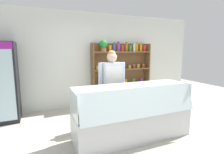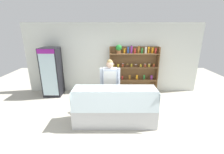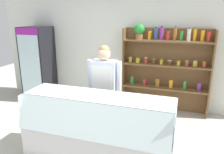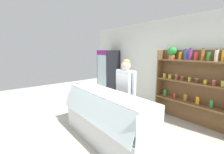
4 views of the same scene
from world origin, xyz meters
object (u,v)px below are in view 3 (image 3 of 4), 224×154
(shelving_unit, at_px, (164,64))
(drinks_fridge, at_px, (38,64))
(shop_clerk, at_px, (104,84))
(deli_display_case, at_px, (97,140))

(shelving_unit, bearing_deg, drinks_fridge, -175.93)
(shelving_unit, relative_size, shop_clerk, 1.17)
(drinks_fridge, relative_size, deli_display_case, 0.84)
(drinks_fridge, xyz_separation_m, shop_clerk, (2.21, -1.19, 0.05))
(drinks_fridge, xyz_separation_m, deli_display_case, (2.34, -1.87, -0.60))
(shelving_unit, height_order, shop_clerk, shelving_unit)
(drinks_fridge, bearing_deg, shop_clerk, -28.40)
(drinks_fridge, distance_m, shelving_unit, 3.08)
(drinks_fridge, bearing_deg, deli_display_case, -38.64)
(drinks_fridge, bearing_deg, shelving_unit, 4.07)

